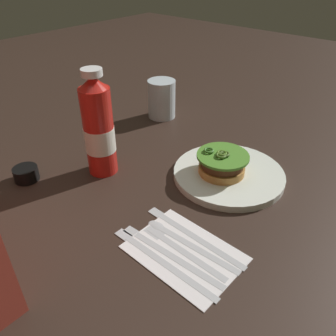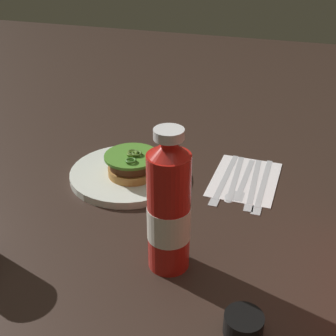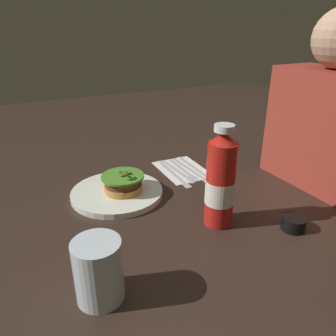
% 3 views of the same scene
% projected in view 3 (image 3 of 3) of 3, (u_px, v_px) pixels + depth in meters
% --- Properties ---
extents(ground_plane, '(3.00, 3.00, 0.00)m').
position_uv_depth(ground_plane, '(150.00, 222.00, 0.77)').
color(ground_plane, '#30211A').
extents(dinner_plate, '(0.25, 0.25, 0.02)m').
position_uv_depth(dinner_plate, '(117.00, 193.00, 0.88)').
color(dinner_plate, white).
rests_on(dinner_plate, ground_plane).
extents(burger_sandwich, '(0.11, 0.11, 0.05)m').
position_uv_depth(burger_sandwich, '(123.00, 183.00, 0.87)').
color(burger_sandwich, '#BD823F').
rests_on(burger_sandwich, dinner_plate).
extents(ketchup_bottle, '(0.07, 0.07, 0.24)m').
position_uv_depth(ketchup_bottle, '(220.00, 182.00, 0.72)').
color(ketchup_bottle, red).
rests_on(ketchup_bottle, ground_plane).
extents(water_glass, '(0.08, 0.08, 0.11)m').
position_uv_depth(water_glass, '(99.00, 271.00, 0.53)').
color(water_glass, silver).
rests_on(water_glass, ground_plane).
extents(condiment_cup, '(0.05, 0.05, 0.03)m').
position_uv_depth(condiment_cup, '(293.00, 223.00, 0.73)').
color(condiment_cup, black).
rests_on(condiment_cup, ground_plane).
extents(napkin, '(0.19, 0.14, 0.00)m').
position_uv_depth(napkin, '(182.00, 169.00, 1.04)').
color(napkin, white).
rests_on(napkin, ground_plane).
extents(table_knife, '(0.22, 0.02, 0.00)m').
position_uv_depth(table_knife, '(175.00, 174.00, 1.00)').
color(table_knife, silver).
rests_on(table_knife, napkin).
extents(spoon_utensil, '(0.20, 0.03, 0.00)m').
position_uv_depth(spoon_utensil, '(182.00, 173.00, 1.01)').
color(spoon_utensil, silver).
rests_on(spoon_utensil, napkin).
extents(fork_utensil, '(0.18, 0.02, 0.00)m').
position_uv_depth(fork_utensil, '(185.00, 170.00, 1.02)').
color(fork_utensil, silver).
rests_on(fork_utensil, napkin).
extents(butter_knife, '(0.21, 0.02, 0.00)m').
position_uv_depth(butter_knife, '(192.00, 170.00, 1.03)').
color(butter_knife, silver).
rests_on(butter_knife, napkin).
extents(steak_knife, '(0.22, 0.02, 0.00)m').
position_uv_depth(steak_knife, '(198.00, 169.00, 1.03)').
color(steak_knife, silver).
rests_on(steak_knife, napkin).
extents(diner_person, '(0.30, 0.15, 0.47)m').
position_uv_depth(diner_person, '(328.00, 114.00, 0.88)').
color(diner_person, maroon).
rests_on(diner_person, ground_plane).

